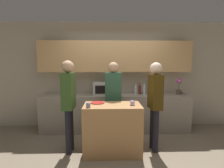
{
  "coord_description": "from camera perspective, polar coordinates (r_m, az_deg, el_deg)",
  "views": [
    {
      "loc": [
        -0.2,
        -2.85,
        1.67
      ],
      "look_at": [
        -0.11,
        0.52,
        1.26
      ],
      "focal_mm": 28.0,
      "sensor_mm": 36.0,
      "label": 1
    }
  ],
  "objects": [
    {
      "name": "toaster",
      "position": [
        4.39,
        -14.09,
        -2.23
      ],
      "size": [
        0.26,
        0.16,
        0.18
      ],
      "color": "silver",
      "rests_on": "back_counter"
    },
    {
      "name": "bottle_5",
      "position": [
        4.55,
        14.0,
        -1.78
      ],
      "size": [
        0.07,
        0.07,
        0.26
      ],
      "color": "black",
      "rests_on": "back_counter"
    },
    {
      "name": "back_counter",
      "position": [
        4.42,
        1.08,
        -9.14
      ],
      "size": [
        3.6,
        0.62,
        0.9
      ],
      "color": "gray",
      "rests_on": "ground_plane"
    },
    {
      "name": "microwave",
      "position": [
        4.28,
        -2.6,
        -1.46
      ],
      "size": [
        0.52,
        0.39,
        0.3
      ],
      "color": "#B7BABC",
      "rests_on": "back_counter"
    },
    {
      "name": "cup_0",
      "position": [
        3.18,
        6.66,
        -6.19
      ],
      "size": [
        0.09,
        0.09,
        0.08
      ],
      "color": "silver",
      "rests_on": "kitchen_island"
    },
    {
      "name": "person_right",
      "position": [
        3.74,
        0.44,
        -3.32
      ],
      "size": [
        0.35,
        0.22,
        1.69
      ],
      "rotation": [
        0.0,
        0.0,
        -3.21
      ],
      "color": "black",
      "rests_on": "ground_plane"
    },
    {
      "name": "bottle_3",
      "position": [
        4.35,
        12.22,
        -2.25
      ],
      "size": [
        0.07,
        0.07,
        0.24
      ],
      "color": "silver",
      "rests_on": "back_counter"
    },
    {
      "name": "person_left",
      "position": [
        3.37,
        13.87,
        -4.72
      ],
      "size": [
        0.22,
        0.35,
        1.68
      ],
      "rotation": [
        0.0,
        0.0,
        -4.63
      ],
      "color": "black",
      "rests_on": "ground_plane"
    },
    {
      "name": "cup_1",
      "position": [
        3.03,
        -7.75,
        -6.87
      ],
      "size": [
        0.08,
        0.08,
        0.08
      ],
      "color": "#8781A9",
      "rests_on": "kitchen_island"
    },
    {
      "name": "bottle_2",
      "position": [
        4.39,
        10.48,
        -1.92
      ],
      "size": [
        0.06,
        0.06,
        0.28
      ],
      "color": "silver",
      "rests_on": "back_counter"
    },
    {
      "name": "bottle_0",
      "position": [
        4.37,
        7.7,
        -2.02
      ],
      "size": [
        0.06,
        0.06,
        0.26
      ],
      "color": "silver",
      "rests_on": "back_counter"
    },
    {
      "name": "plate_on_island",
      "position": [
        3.33,
        -4.74,
        -6.12
      ],
      "size": [
        0.26,
        0.26,
        0.01
      ],
      "color": "red",
      "rests_on": "kitchen_island"
    },
    {
      "name": "ground_plane",
      "position": [
        3.31,
        2.29,
        -23.41
      ],
      "size": [
        14.0,
        14.0,
        0.0
      ],
      "primitive_type": "plane",
      "color": "#7F705B"
    },
    {
      "name": "bottle_4",
      "position": [
        4.56,
        12.94,
        -1.95
      ],
      "size": [
        0.07,
        0.07,
        0.22
      ],
      "color": "#472814",
      "rests_on": "back_counter"
    },
    {
      "name": "back_wall",
      "position": [
        4.52,
        0.95,
        5.22
      ],
      "size": [
        6.4,
        0.4,
        2.7
      ],
      "color": "#B2A893",
      "rests_on": "ground_plane"
    },
    {
      "name": "potted_plant",
      "position": [
        4.63,
        21.01,
        -0.68
      ],
      "size": [
        0.14,
        0.14,
        0.39
      ],
      "color": "brown",
      "rests_on": "back_counter"
    },
    {
      "name": "bottle_1",
      "position": [
        4.39,
        9.02,
        -1.83
      ],
      "size": [
        0.07,
        0.07,
        0.29
      ],
      "color": "maroon",
      "rests_on": "back_counter"
    },
    {
      "name": "kitchen_island",
      "position": [
        3.35,
        0.12,
        -14.36
      ],
      "size": [
        1.04,
        0.6,
        0.91
      ],
      "color": "#B27F4C",
      "rests_on": "ground_plane"
    },
    {
      "name": "person_center",
      "position": [
        3.3,
        -14.0,
        -4.56
      ],
      "size": [
        0.23,
        0.35,
        1.71
      ],
      "rotation": [
        0.0,
        0.0,
        -1.62
      ],
      "color": "black",
      "rests_on": "ground_plane"
    }
  ]
}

